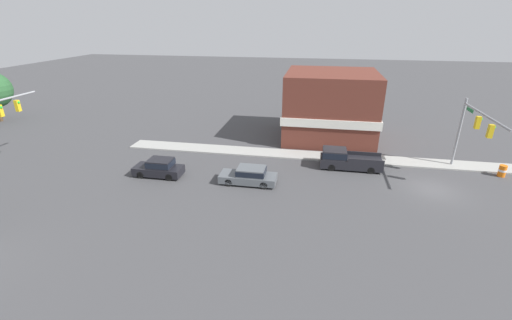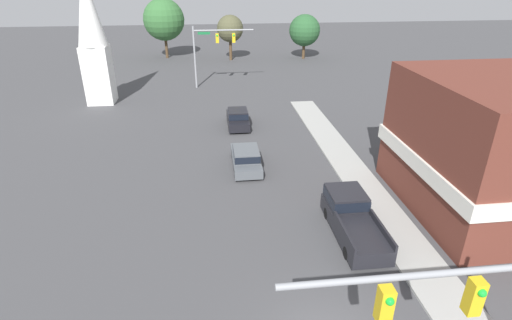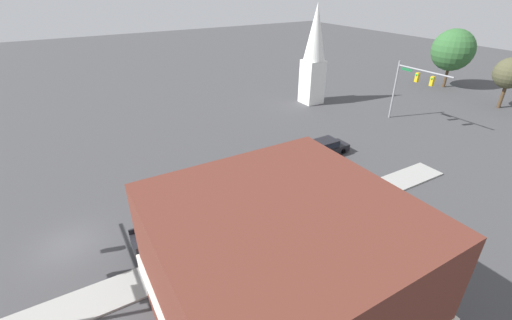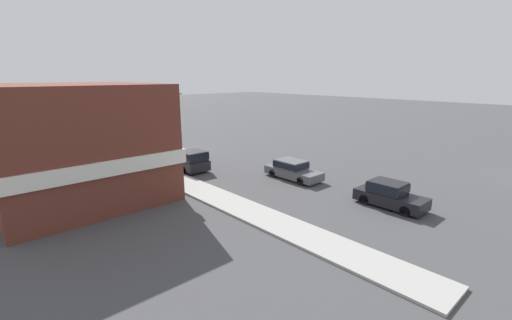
# 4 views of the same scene
# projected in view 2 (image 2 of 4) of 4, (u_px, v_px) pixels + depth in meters

# --- Properties ---
(near_signal_assembly) EXTENTS (8.48, 0.49, 6.60)m
(near_signal_assembly) POSITION_uv_depth(u_px,v_px,m) (488.00, 307.00, 10.42)
(near_signal_assembly) COLOR gray
(near_signal_assembly) RESTS_ON ground
(far_signal_assembly) EXTENTS (7.00, 0.49, 7.08)m
(far_signal_assembly) POSITION_uv_depth(u_px,v_px,m) (212.00, 44.00, 46.09)
(far_signal_assembly) COLOR gray
(far_signal_assembly) RESTS_ON ground
(car_lead) EXTENTS (1.90, 4.88, 1.50)m
(car_lead) POSITION_uv_depth(u_px,v_px,m) (246.00, 157.00, 28.29)
(car_lead) COLOR black
(car_lead) RESTS_ON ground
(car_second_ahead) EXTENTS (1.83, 4.37, 1.62)m
(car_second_ahead) POSITION_uv_depth(u_px,v_px,m) (238.00, 118.00, 35.71)
(car_second_ahead) COLOR black
(car_second_ahead) RESTS_ON ground
(pickup_truck_parked) EXTENTS (2.07, 5.69, 1.83)m
(pickup_truck_parked) POSITION_uv_depth(u_px,v_px,m) (351.00, 216.00, 21.34)
(pickup_truck_parked) COLOR black
(pickup_truck_parked) RESTS_ON ground
(corner_brick_building) EXTENTS (10.30, 10.43, 7.68)m
(corner_brick_building) POSITION_uv_depth(u_px,v_px,m) (505.00, 148.00, 22.41)
(corner_brick_building) COLOR brown
(corner_brick_building) RESTS_ON ground
(church_steeple) EXTENTS (2.90, 2.90, 13.12)m
(church_steeple) POSITION_uv_depth(u_px,v_px,m) (92.00, 36.00, 39.72)
(church_steeple) COLOR white
(church_steeple) RESTS_ON ground
(backdrop_tree_left_far) EXTENTS (6.32, 6.32, 9.01)m
(backdrop_tree_left_far) POSITION_uv_depth(u_px,v_px,m) (164.00, 20.00, 61.90)
(backdrop_tree_left_far) COLOR #4C3823
(backdrop_tree_left_far) RESTS_ON ground
(backdrop_tree_left_mid) EXTENTS (4.01, 4.01, 6.75)m
(backdrop_tree_left_mid) POSITION_uv_depth(u_px,v_px,m) (230.00, 29.00, 60.81)
(backdrop_tree_left_mid) COLOR #4C3823
(backdrop_tree_left_mid) RESTS_ON ground
(backdrop_tree_center) EXTENTS (4.79, 4.79, 6.73)m
(backdrop_tree_center) POSITION_uv_depth(u_px,v_px,m) (305.00, 30.00, 61.98)
(backdrop_tree_center) COLOR #4C3823
(backdrop_tree_center) RESTS_ON ground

